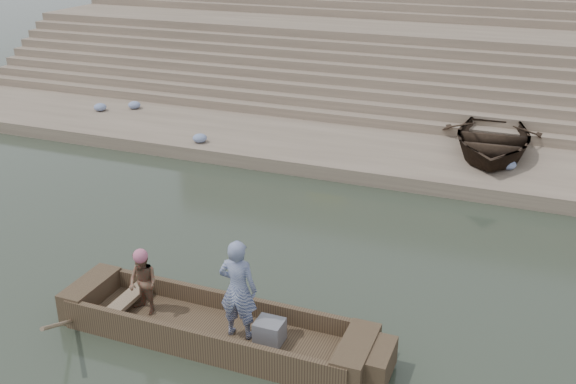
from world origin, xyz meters
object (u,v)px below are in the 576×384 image
Objects in this scene: main_rowboat at (214,333)px; standing_man at (238,289)px; rowing_man at (143,283)px; television at (269,331)px; beached_rowboat at (492,139)px.

standing_man is (0.50, -0.01, 1.01)m from main_rowboat.
television is (2.42, -0.00, -0.40)m from rowing_man.
main_rowboat is 4.17× the size of rowing_man.
beached_rowboat is (4.93, 10.49, 0.04)m from rowing_man.
television is at bearing 177.08° from standing_man.
standing_man is at bearing 16.43° from rowing_man.
main_rowboat is 11.11m from beached_rowboat.
standing_man is 10.94m from beached_rowboat.
beached_rowboat is at bearing -110.25° from standing_man.
standing_man is 3.90× the size of television.
standing_man reaches higher than beached_rowboat.
television is at bearing 16.79° from rowing_man.
standing_man is 1.90m from rowing_man.
standing_man reaches higher than television.
beached_rowboat is at bearing 81.74° from rowing_man.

